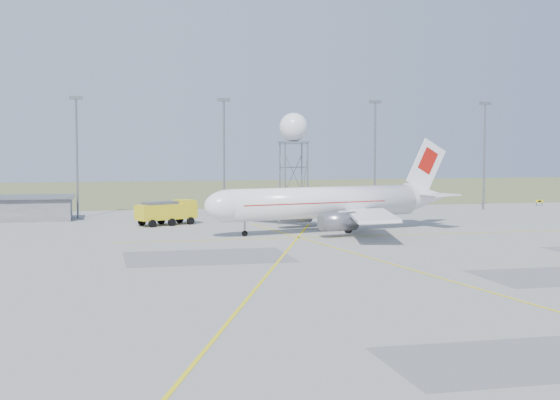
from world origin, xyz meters
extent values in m
plane|color=#9C9C96|center=(0.00, 0.00, 0.00)|extent=(400.00, 400.00, 0.00)
cube|color=#5A6839|center=(0.00, 140.00, 0.01)|extent=(400.00, 120.00, 0.03)
cube|color=gray|center=(-45.00, 64.00, 1.80)|extent=(18.00, 9.00, 3.60)
cube|color=slate|center=(-45.00, 64.00, 3.75)|extent=(19.00, 10.00, 0.30)
cylinder|color=slate|center=(-35.00, 66.00, 10.00)|extent=(0.36, 0.36, 20.00)
cube|color=slate|center=(-35.00, 66.00, 20.20)|extent=(2.20, 0.50, 0.60)
cylinder|color=slate|center=(-10.00, 66.00, 10.00)|extent=(0.36, 0.36, 20.00)
cube|color=slate|center=(-10.00, 66.00, 20.20)|extent=(2.20, 0.50, 0.60)
cylinder|color=slate|center=(18.00, 66.00, 10.00)|extent=(0.36, 0.36, 20.00)
cube|color=slate|center=(18.00, 66.00, 20.20)|extent=(2.20, 0.50, 0.60)
cylinder|color=slate|center=(40.00, 66.00, 10.00)|extent=(0.36, 0.36, 20.00)
cube|color=slate|center=(40.00, 66.00, 20.20)|extent=(2.20, 0.50, 0.60)
cylinder|color=black|center=(55.00, 72.00, 0.40)|extent=(0.10, 0.10, 0.80)
cylinder|color=black|center=(56.20, 72.00, 0.40)|extent=(0.10, 0.10, 0.80)
cube|color=yellow|center=(55.60, 72.00, 0.95)|extent=(1.60, 0.15, 0.50)
cube|color=black|center=(55.60, 71.92, 0.95)|extent=(0.80, 0.03, 0.30)
cylinder|color=white|center=(-0.59, 36.02, 4.19)|extent=(28.96, 10.66, 4.42)
ellipsoid|color=white|center=(-14.58, 32.84, 4.19)|extent=(7.87, 5.87, 4.42)
cube|color=black|center=(-15.87, 32.55, 4.86)|extent=(2.17, 2.74, 1.08)
cone|color=white|center=(16.63, 39.93, 4.53)|extent=(7.44, 5.77, 4.42)
cube|color=white|center=(16.63, 39.93, 9.16)|extent=(6.97, 1.89, 8.30)
cube|color=#AD120B|center=(16.85, 39.98, 9.93)|extent=(3.79, 1.21, 4.26)
cube|color=white|center=(15.31, 43.26, 5.08)|extent=(4.79, 6.70, 0.20)
cube|color=white|center=(16.88, 36.37, 5.08)|extent=(4.79, 6.70, 0.20)
cube|color=white|center=(-1.17, 46.08, 3.09)|extent=(15.19, 17.08, 0.40)
cube|color=white|center=(3.23, 26.70, 3.09)|extent=(9.19, 18.40, 0.40)
cylinder|color=slate|center=(-3.08, 42.02, 2.10)|extent=(5.08, 3.50, 2.54)
cylinder|color=slate|center=(-0.25, 29.53, 2.10)|extent=(5.08, 3.50, 2.54)
cube|color=#AD120B|center=(-2.74, 35.53, 4.30)|extent=(22.51, 9.23, 0.13)
cylinder|color=black|center=(-12.43, 33.33, 0.50)|extent=(0.92, 0.92, 0.99)
cube|color=black|center=(1.57, 36.51, 0.50)|extent=(2.54, 6.70, 0.99)
cylinder|color=slate|center=(1.57, 36.51, 0.99)|extent=(0.32, 0.32, 1.99)
cylinder|color=slate|center=(-0.74, 58.62, 6.41)|extent=(0.24, 0.24, 12.82)
cylinder|color=slate|center=(3.20, 58.62, 6.41)|extent=(0.24, 0.24, 12.82)
cylinder|color=slate|center=(3.20, 62.56, 6.41)|extent=(0.24, 0.24, 12.82)
cylinder|color=slate|center=(-0.74, 62.56, 6.41)|extent=(0.24, 0.24, 12.82)
cube|color=slate|center=(1.23, 60.59, 12.82)|extent=(4.54, 4.54, 0.25)
sphere|color=white|center=(1.23, 60.59, 15.38)|extent=(4.93, 4.93, 4.93)
cube|color=yellow|center=(-21.46, 50.67, 2.10)|extent=(9.87, 6.89, 2.31)
cube|color=yellow|center=(-18.43, 52.11, 3.04)|extent=(3.53, 3.73, 1.47)
cube|color=black|center=(-17.77, 52.43, 3.14)|extent=(1.26, 2.51, 1.05)
cube|color=slate|center=(-22.40, 50.22, 3.46)|extent=(5.81, 4.52, 0.42)
camera|label=1|loc=(-31.54, -69.43, 12.21)|focal=50.00mm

